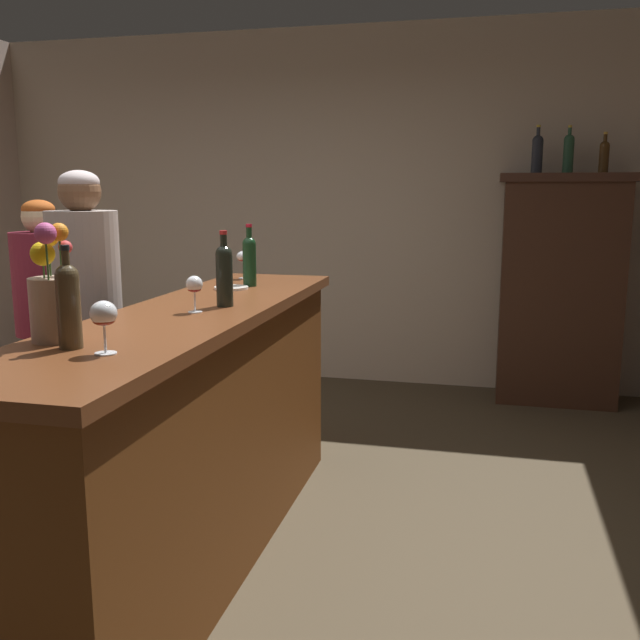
{
  "coord_description": "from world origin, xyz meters",
  "views": [
    {
      "loc": [
        1.42,
        -2.7,
        1.56
      ],
      "look_at": [
        0.79,
        -0.09,
        1.06
      ],
      "focal_mm": 39.47,
      "sensor_mm": 36.0,
      "label": 1
    }
  ],
  "objects_px": {
    "display_cabinet": "(560,286)",
    "wine_bottle_chardonnay": "(68,302)",
    "wine_bottle_malbec": "(224,272)",
    "wine_glass_rear": "(104,316)",
    "wine_bottle_rose": "(249,258)",
    "bar_counter": "(194,437)",
    "flower_arrangement": "(53,294)",
    "patron_by_cabinet": "(88,329)",
    "wine_glass_front": "(244,258)",
    "display_bottle_center": "(604,155)",
    "patron_in_navy": "(47,324)",
    "wine_glass_mid": "(194,286)",
    "display_bottle_midleft": "(569,152)",
    "display_bottle_left": "(537,152)",
    "cheese_plate": "(231,288)"
  },
  "relations": [
    {
      "from": "wine_bottle_rose",
      "to": "wine_glass_front",
      "type": "distance_m",
      "value": 0.31
    },
    {
      "from": "wine_bottle_malbec",
      "to": "wine_bottle_chardonnay",
      "type": "xyz_separation_m",
      "value": [
        -0.17,
        -0.85,
        0.0
      ]
    },
    {
      "from": "wine_glass_front",
      "to": "display_bottle_midleft",
      "type": "relative_size",
      "value": 0.46
    },
    {
      "from": "wine_bottle_rose",
      "to": "wine_glass_mid",
      "type": "xyz_separation_m",
      "value": [
        0.04,
        -0.78,
        -0.03
      ]
    },
    {
      "from": "wine_bottle_malbec",
      "to": "wine_glass_rear",
      "type": "relative_size",
      "value": 1.97
    },
    {
      "from": "wine_bottle_rose",
      "to": "wine_glass_rear",
      "type": "distance_m",
      "value": 1.51
    },
    {
      "from": "bar_counter",
      "to": "wine_bottle_rose",
      "type": "xyz_separation_m",
      "value": [
        -0.0,
        0.74,
        0.67
      ]
    },
    {
      "from": "bar_counter",
      "to": "wine_bottle_chardonnay",
      "type": "relative_size",
      "value": 7.9
    },
    {
      "from": "bar_counter",
      "to": "display_bottle_midleft",
      "type": "xyz_separation_m",
      "value": [
        1.67,
        2.75,
        1.28
      ]
    },
    {
      "from": "bar_counter",
      "to": "cheese_plate",
      "type": "bearing_deg",
      "value": 95.23
    },
    {
      "from": "display_bottle_center",
      "to": "patron_by_cabinet",
      "type": "relative_size",
      "value": 0.17
    },
    {
      "from": "wine_glass_rear",
      "to": "flower_arrangement",
      "type": "relative_size",
      "value": 0.42
    },
    {
      "from": "wine_glass_mid",
      "to": "cheese_plate",
      "type": "relative_size",
      "value": 0.88
    },
    {
      "from": "wine_bottle_chardonnay",
      "to": "wine_glass_rear",
      "type": "relative_size",
      "value": 1.98
    },
    {
      "from": "wine_glass_front",
      "to": "display_bottle_center",
      "type": "xyz_separation_m",
      "value": [
        2.04,
        1.72,
        0.6
      ]
    },
    {
      "from": "wine_glass_mid",
      "to": "display_bottle_left",
      "type": "xyz_separation_m",
      "value": [
        1.42,
        2.79,
        0.64
      ]
    },
    {
      "from": "display_bottle_midleft",
      "to": "bar_counter",
      "type": "bearing_deg",
      "value": -121.34
    },
    {
      "from": "display_cabinet",
      "to": "wine_bottle_chardonnay",
      "type": "bearing_deg",
      "value": -116.69
    },
    {
      "from": "flower_arrangement",
      "to": "patron_by_cabinet",
      "type": "relative_size",
      "value": 0.23
    },
    {
      "from": "display_cabinet",
      "to": "wine_bottle_chardonnay",
      "type": "height_order",
      "value": "display_cabinet"
    },
    {
      "from": "bar_counter",
      "to": "patron_in_navy",
      "type": "height_order",
      "value": "patron_in_navy"
    },
    {
      "from": "wine_bottle_malbec",
      "to": "wine_glass_rear",
      "type": "bearing_deg",
      "value": -91.86
    },
    {
      "from": "wine_bottle_rose",
      "to": "display_bottle_center",
      "type": "xyz_separation_m",
      "value": [
        1.91,
        2.01,
        0.58
      ]
    },
    {
      "from": "wine_bottle_chardonnay",
      "to": "wine_glass_front",
      "type": "xyz_separation_m",
      "value": [
        -0.06,
        1.75,
        -0.03
      ]
    },
    {
      "from": "flower_arrangement",
      "to": "display_bottle_midleft",
      "type": "bearing_deg",
      "value": 61.33
    },
    {
      "from": "bar_counter",
      "to": "display_bottle_center",
      "type": "relative_size",
      "value": 8.94
    },
    {
      "from": "wine_glass_rear",
      "to": "wine_glass_front",
      "type": "bearing_deg",
      "value": 96.59
    },
    {
      "from": "display_bottle_left",
      "to": "display_cabinet",
      "type": "bearing_deg",
      "value": 0.0
    },
    {
      "from": "wine_bottle_malbec",
      "to": "display_cabinet",
      "type": "bearing_deg",
      "value": 59.02
    },
    {
      "from": "wine_glass_mid",
      "to": "patron_by_cabinet",
      "type": "xyz_separation_m",
      "value": [
        -0.7,
        0.36,
        -0.27
      ]
    },
    {
      "from": "flower_arrangement",
      "to": "display_bottle_left",
      "type": "height_order",
      "value": "display_bottle_left"
    },
    {
      "from": "wine_bottle_rose",
      "to": "display_bottle_midleft",
      "type": "relative_size",
      "value": 0.95
    },
    {
      "from": "bar_counter",
      "to": "display_bottle_center",
      "type": "bearing_deg",
      "value": 55.2
    },
    {
      "from": "patron_in_navy",
      "to": "wine_bottle_chardonnay",
      "type": "bearing_deg",
      "value": 1.32
    },
    {
      "from": "display_cabinet",
      "to": "wine_bottle_rose",
      "type": "xyz_separation_m",
      "value": [
        -1.68,
        -2.01,
        0.35
      ]
    },
    {
      "from": "wine_bottle_rose",
      "to": "wine_glass_mid",
      "type": "bearing_deg",
      "value": -86.81
    },
    {
      "from": "wine_bottle_chardonnay",
      "to": "wine_bottle_malbec",
      "type": "bearing_deg",
      "value": 78.59
    },
    {
      "from": "display_bottle_center",
      "to": "cheese_plate",
      "type": "bearing_deg",
      "value": -132.82
    },
    {
      "from": "bar_counter",
      "to": "display_cabinet",
      "type": "height_order",
      "value": "display_cabinet"
    },
    {
      "from": "display_bottle_left",
      "to": "display_bottle_midleft",
      "type": "height_order",
      "value": "display_bottle_left"
    },
    {
      "from": "wine_glass_rear",
      "to": "patron_in_navy",
      "type": "height_order",
      "value": "patron_in_navy"
    },
    {
      "from": "display_bottle_left",
      "to": "patron_in_navy",
      "type": "xyz_separation_m",
      "value": [
        -2.65,
        -2.0,
        -0.99
      ]
    },
    {
      "from": "wine_bottle_chardonnay",
      "to": "flower_arrangement",
      "type": "height_order",
      "value": "flower_arrangement"
    },
    {
      "from": "wine_glass_mid",
      "to": "wine_glass_rear",
      "type": "height_order",
      "value": "wine_glass_rear"
    },
    {
      "from": "wine_glass_rear",
      "to": "patron_by_cabinet",
      "type": "distance_m",
      "value": 1.34
    },
    {
      "from": "wine_glass_front",
      "to": "display_bottle_center",
      "type": "bearing_deg",
      "value": 40.12
    },
    {
      "from": "wine_bottle_malbec",
      "to": "bar_counter",
      "type": "bearing_deg",
      "value": -128.32
    },
    {
      "from": "display_bottle_left",
      "to": "patron_by_cabinet",
      "type": "distance_m",
      "value": 3.36
    },
    {
      "from": "wine_glass_front",
      "to": "display_bottle_left",
      "type": "height_order",
      "value": "display_bottle_left"
    },
    {
      "from": "display_bottle_left",
      "to": "wine_bottle_malbec",
      "type": "bearing_deg",
      "value": -117.45
    }
  ]
}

